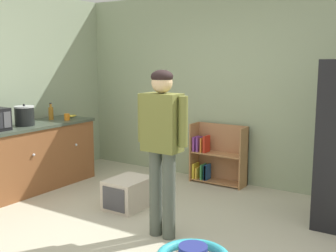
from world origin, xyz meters
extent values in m
plane|color=#BDB89E|center=(0.00, 0.00, 0.00)|extent=(12.00, 12.00, 0.00)
cube|color=#9AAB87|center=(0.00, 2.33, 1.35)|extent=(5.20, 0.06, 2.70)
cube|color=#99A988|center=(-2.63, 0.80, 1.35)|extent=(0.06, 2.99, 2.70)
cube|color=brown|center=(-2.20, 0.28, 0.43)|extent=(0.60, 2.25, 0.86)
cube|color=#424C3D|center=(-2.20, 0.28, 0.88)|extent=(0.64, 2.29, 0.04)
sphere|color=silver|center=(-1.89, 0.28, 0.56)|extent=(0.04, 0.04, 0.04)
sphere|color=silver|center=(-1.89, 1.03, 0.56)|extent=(0.04, 0.04, 0.04)
cylinder|color=silver|center=(1.38, 1.32, 0.98)|extent=(0.02, 0.02, 0.50)
cube|color=#333333|center=(1.39, 1.49, 1.28)|extent=(0.01, 0.67, 0.01)
cube|color=#AC784A|center=(-0.55, 2.11, 0.42)|extent=(0.02, 0.28, 0.85)
cube|color=#AC784A|center=(0.23, 2.11, 0.42)|extent=(0.02, 0.28, 0.85)
cube|color=#A9744C|center=(-0.16, 2.24, 0.42)|extent=(0.80, 0.02, 0.85)
cube|color=#AC784A|center=(-0.16, 2.11, 0.03)|extent=(0.76, 0.24, 0.02)
cube|color=#AC784A|center=(-0.16, 2.11, 0.43)|extent=(0.76, 0.24, 0.02)
cube|color=gold|center=(-0.51, 2.08, 0.15)|extent=(0.03, 0.17, 0.22)
cube|color=purple|center=(-0.51, 2.08, 0.55)|extent=(0.03, 0.17, 0.21)
cube|color=gold|center=(-0.46, 2.08, 0.12)|extent=(0.03, 0.17, 0.17)
cube|color=purple|center=(-0.45, 2.08, 0.55)|extent=(0.03, 0.17, 0.21)
cube|color=#388846|center=(-0.38, 2.08, 0.15)|extent=(0.02, 0.17, 0.22)
cube|color=orange|center=(-0.39, 2.08, 0.55)|extent=(0.02, 0.17, 0.21)
cube|color=#23559D|center=(-0.32, 2.08, 0.15)|extent=(0.03, 0.17, 0.22)
cube|color=red|center=(-0.34, 2.08, 0.56)|extent=(0.03, 0.17, 0.24)
cube|color=red|center=(-0.32, 2.08, 0.15)|extent=(0.03, 0.17, 0.22)
cylinder|color=#4E564A|center=(0.10, 0.17, 0.44)|extent=(0.13, 0.13, 0.89)
cylinder|color=#4E564A|center=(0.26, 0.17, 0.44)|extent=(0.13, 0.13, 0.89)
cube|color=olive|center=(0.18, 0.17, 1.17)|extent=(0.38, 0.22, 0.57)
cylinder|color=olive|center=(-0.06, 0.17, 1.20)|extent=(0.09, 0.09, 0.48)
cylinder|color=olive|center=(0.42, 0.17, 1.20)|extent=(0.09, 0.09, 0.48)
sphere|color=#D9B484|center=(0.18, 0.17, 1.56)|extent=(0.21, 0.21, 0.21)
ellipsoid|color=black|center=(0.18, 0.17, 1.62)|extent=(0.22, 0.22, 0.13)
cylinder|color=navy|center=(0.90, -0.45, 0.27)|extent=(0.23, 0.23, 0.10)
cube|color=beige|center=(-0.62, 0.63, 0.18)|extent=(0.42, 0.54, 0.36)
cube|color=#424247|center=(-0.62, 0.36, 0.18)|extent=(0.32, 0.01, 0.27)
cube|color=#515156|center=(-2.00, 0.01, 1.04)|extent=(0.01, 0.10, 0.20)
cylinder|color=black|center=(-2.17, 0.40, 1.02)|extent=(0.25, 0.25, 0.24)
cylinder|color=silver|center=(-2.17, 0.40, 1.15)|extent=(0.26, 0.26, 0.02)
sphere|color=black|center=(-2.17, 0.40, 1.17)|extent=(0.03, 0.03, 0.03)
ellipsoid|color=yellow|center=(-2.18, 1.26, 0.93)|extent=(0.09, 0.16, 0.04)
ellipsoid|color=gold|center=(-2.17, 1.26, 0.93)|extent=(0.04, 0.15, 0.04)
ellipsoid|color=yellow|center=(-2.16, 1.26, 0.93)|extent=(0.09, 0.16, 0.04)
cylinder|color=#9E661E|center=(-2.29, 0.95, 0.99)|extent=(0.07, 0.07, 0.18)
cylinder|color=#9E661E|center=(-2.29, 0.95, 1.10)|extent=(0.03, 0.03, 0.05)
cylinder|color=black|center=(-2.29, 0.95, 1.14)|extent=(0.04, 0.03, 0.02)
cylinder|color=blue|center=(-2.41, 0.62, 0.95)|extent=(0.08, 0.08, 0.09)
cylinder|color=orange|center=(-2.06, 1.04, 0.95)|extent=(0.08, 0.08, 0.09)
camera|label=1|loc=(2.48, -3.22, 1.81)|focal=45.50mm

